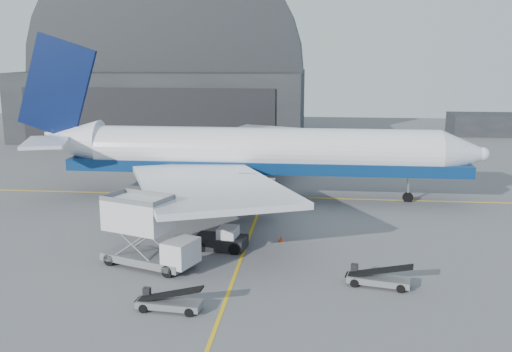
# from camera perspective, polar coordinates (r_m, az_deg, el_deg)

# --- Properties ---
(ground) EXTENTS (200.00, 200.00, 0.00)m
(ground) POSITION_cam_1_polar(r_m,az_deg,el_deg) (42.82, -1.66, -8.67)
(ground) COLOR #565659
(ground) RESTS_ON ground
(taxi_lines) EXTENTS (80.00, 42.12, 0.02)m
(taxi_lines) POSITION_cam_1_polar(r_m,az_deg,el_deg) (54.76, 0.10, -3.96)
(taxi_lines) COLOR yellow
(taxi_lines) RESTS_ON ground
(hangar) EXTENTS (50.00, 28.30, 28.00)m
(hangar) POSITION_cam_1_polar(r_m,az_deg,el_deg) (108.27, -8.80, 9.04)
(hangar) COLOR black
(hangar) RESTS_ON ground
(distant_bldg_a) EXTENTS (14.00, 8.00, 4.00)m
(distant_bldg_a) POSITION_cam_1_polar(r_m,az_deg,el_deg) (117.32, 22.11, 3.83)
(distant_bldg_a) COLOR black
(distant_bldg_a) RESTS_ON ground
(airliner) EXTENTS (50.03, 48.51, 17.56)m
(airliner) POSITION_cam_1_polar(r_m,az_deg,el_deg) (60.46, -0.99, 2.35)
(airliner) COLOR white
(airliner) RESTS_ON ground
(catering_truck) EXTENTS (7.64, 4.98, 4.93)m
(catering_truck) POSITION_cam_1_polar(r_m,az_deg,el_deg) (42.19, -10.93, -5.63)
(catering_truck) COLOR slate
(catering_truck) RESTS_ON ground
(pushback_tug) EXTENTS (4.31, 2.87, 1.87)m
(pushback_tug) POSITION_cam_1_polar(r_m,az_deg,el_deg) (45.60, -3.40, -6.43)
(pushback_tug) COLOR black
(pushback_tug) RESTS_ON ground
(belt_loader_a) EXTENTS (4.25, 1.75, 1.60)m
(belt_loader_a) POSITION_cam_1_polar(r_m,az_deg,el_deg) (35.69, -8.73, -12.38)
(belt_loader_a) COLOR slate
(belt_loader_a) RESTS_ON ground
(belt_loader_b) EXTENTS (4.48, 2.24, 1.67)m
(belt_loader_b) POSITION_cam_1_polar(r_m,az_deg,el_deg) (39.49, 12.08, -10.00)
(belt_loader_b) COLOR slate
(belt_loader_b) RESTS_ON ground
(traffic_cone) EXTENTS (0.36, 0.36, 0.52)m
(traffic_cone) POSITION_cam_1_polar(r_m,az_deg,el_deg) (47.36, 2.52, -6.29)
(traffic_cone) COLOR red
(traffic_cone) RESTS_ON ground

